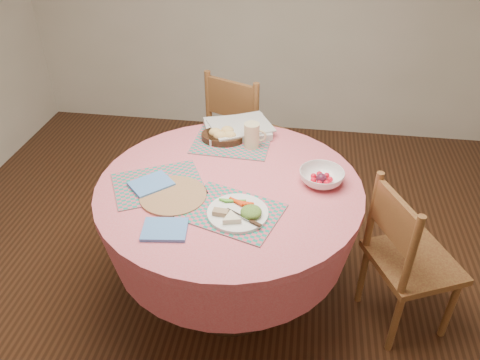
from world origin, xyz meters
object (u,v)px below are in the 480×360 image
object	(u,v)px
dinner_plate	(239,212)
dining_table	(230,217)
wicker_trivet	(173,196)
chair_right	(406,258)
bread_bowl	(223,135)
chair_back	(243,133)
latte_mug	(252,135)
fruit_bowl	(321,177)

from	to	relation	value
dinner_plate	dining_table	bearing A→B (deg)	109.54
wicker_trivet	chair_right	bearing A→B (deg)	4.90
dinner_plate	chair_right	bearing A→B (deg)	13.71
dining_table	bread_bowl	xyz separation A→B (m)	(-0.10, 0.40, 0.23)
dinner_plate	bread_bowl	xyz separation A→B (m)	(-0.18, 0.62, 0.01)
chair_back	latte_mug	size ratio (longest dim) A/B	7.07
dinner_plate	bread_bowl	world-z (taller)	bread_bowl
chair_right	latte_mug	xyz separation A→B (m)	(-0.79, 0.39, 0.38)
chair_back	fruit_bowl	world-z (taller)	chair_back
latte_mug	dining_table	bearing A→B (deg)	-99.99
dining_table	wicker_trivet	bearing A→B (deg)	-150.84
wicker_trivet	fruit_bowl	world-z (taller)	fruit_bowl
dining_table	wicker_trivet	world-z (taller)	wicker_trivet
dining_table	latte_mug	bearing A→B (deg)	80.01
chair_right	wicker_trivet	size ratio (longest dim) A/B	2.81
wicker_trivet	fruit_bowl	distance (m)	0.69
dinner_plate	latte_mug	xyz separation A→B (m)	(-0.02, 0.58, 0.05)
fruit_bowl	chair_back	bearing A→B (deg)	118.86
latte_mug	dinner_plate	bearing A→B (deg)	-88.21
chair_right	wicker_trivet	distance (m)	1.13
fruit_bowl	bread_bowl	bearing A→B (deg)	148.38
dining_table	wicker_trivet	distance (m)	0.33
chair_right	chair_back	bearing A→B (deg)	18.36
dining_table	chair_right	xyz separation A→B (m)	(0.85, -0.04, -0.12)
chair_back	dinner_plate	world-z (taller)	chair_back
wicker_trivet	latte_mug	distance (m)	0.57
chair_right	bread_bowl	distance (m)	1.10
latte_mug	fruit_bowl	world-z (taller)	latte_mug
chair_right	latte_mug	size ratio (longest dim) A/B	6.44
latte_mug	fruit_bowl	xyz separation A→B (m)	(0.36, -0.28, -0.04)
bread_bowl	latte_mug	bearing A→B (deg)	-14.93
chair_right	latte_mug	bearing A→B (deg)	39.66
dining_table	chair_back	bearing A→B (deg)	94.49
chair_right	bread_bowl	bearing A→B (deg)	41.46
latte_mug	fruit_bowl	distance (m)	0.45
bread_bowl	fruit_bowl	bearing A→B (deg)	-31.62
chair_right	wicker_trivet	bearing A→B (deg)	70.78
wicker_trivet	latte_mug	xyz separation A→B (m)	(0.30, 0.48, 0.07)
bread_bowl	chair_back	bearing A→B (deg)	87.67
chair_right	bread_bowl	world-z (taller)	chair_right
dining_table	latte_mug	distance (m)	0.45
dining_table	fruit_bowl	world-z (taller)	fruit_bowl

